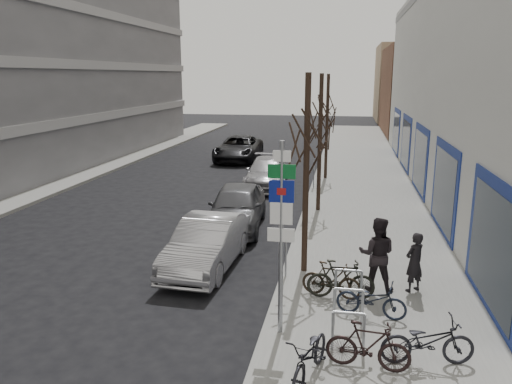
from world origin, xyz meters
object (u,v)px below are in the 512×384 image
at_px(bike_near_right, 368,345).
at_px(bike_mid_inner, 341,279).
at_px(highway_sign_pole, 281,227).
at_px(parked_car_back, 267,173).
at_px(pedestrian_far, 377,254).
at_px(meter_back, 314,172).
at_px(meter_front, 286,249).
at_px(bike_far_inner, 332,280).
at_px(parked_car_front, 207,243).
at_px(tree_far, 328,102).
at_px(tree_near, 307,127).
at_px(meter_mid, 304,200).
at_px(bike_far_curb, 428,337).
at_px(bike_near_left, 311,352).
at_px(lane_car, 239,148).
at_px(bike_rack, 348,302).
at_px(tree_mid, 321,110).
at_px(parked_car_mid, 237,206).
at_px(bike_mid_curb, 371,296).
at_px(pedestrian_near, 414,262).

distance_m(bike_near_right, bike_mid_inner, 2.98).
height_order(highway_sign_pole, parked_car_back, highway_sign_pole).
height_order(highway_sign_pole, pedestrian_far, highway_sign_pole).
bearing_deg(bike_mid_inner, meter_back, 3.93).
xyz_separation_m(meter_front, bike_far_inner, (1.25, -1.10, -0.31)).
distance_m(meter_front, bike_mid_inner, 1.88).
bearing_deg(parked_car_front, tree_far, 80.20).
height_order(meter_front, pedestrian_far, pedestrian_far).
xyz_separation_m(tree_near, meter_back, (-0.45, 10.50, -3.19)).
height_order(meter_mid, bike_far_inner, meter_mid).
bearing_deg(pedestrian_far, parked_car_back, -63.16).
distance_m(meter_back, bike_far_curb, 15.02).
xyz_separation_m(highway_sign_pole, parked_car_back, (-2.60, 14.52, -1.75)).
bearing_deg(tree_near, tree_far, 90.00).
bearing_deg(bike_near_left, bike_far_curb, 37.41).
bearing_deg(parked_car_back, bike_near_left, -82.16).
height_order(tree_far, parked_car_front, tree_far).
bearing_deg(lane_car, meter_mid, -69.76).
xyz_separation_m(meter_back, bike_near_right, (2.01, -15.07, -0.29)).
relative_size(bike_rack, tree_mid, 0.41).
bearing_deg(bike_mid_inner, bike_rack, -174.96).
bearing_deg(highway_sign_pole, pedestrian_far, 50.86).
bearing_deg(parked_car_front, meter_mid, 66.83).
height_order(bike_rack, lane_car, lane_car).
distance_m(tree_far, bike_far_curb, 17.73).
relative_size(bike_mid_inner, parked_car_front, 0.37).
bearing_deg(bike_far_curb, bike_near_left, 103.68).
height_order(highway_sign_pole, meter_back, highway_sign_pole).
bearing_deg(bike_far_inner, tree_near, 38.99).
bearing_deg(highway_sign_pole, tree_mid, 88.86).
bearing_deg(pedestrian_far, bike_rack, 76.26).
bearing_deg(parked_car_mid, pedestrian_far, -51.43).
bearing_deg(bike_near_left, parked_car_front, 137.32).
height_order(bike_rack, bike_far_inner, bike_far_inner).
bearing_deg(meter_mid, bike_far_curb, -71.35).
distance_m(tree_mid, bike_mid_curb, 9.75).
bearing_deg(bike_near_left, bike_rack, 87.84).
bearing_deg(bike_rack, pedestrian_near, 51.77).
bearing_deg(bike_far_inner, parked_car_mid, 44.88).
bearing_deg(pedestrian_far, bike_far_curb, 108.97).
relative_size(bike_near_left, bike_mid_inner, 1.05).
bearing_deg(bike_mid_inner, bike_far_inner, 77.77).
xyz_separation_m(parked_car_front, pedestrian_near, (5.60, -0.97, 0.19)).
bearing_deg(meter_mid, meter_back, 90.00).
bearing_deg(meter_front, lane_car, 105.91).
xyz_separation_m(bike_near_left, parked_car_mid, (-3.35, 9.13, 0.12)).
bearing_deg(pedestrian_far, lane_car, -62.81).
relative_size(meter_front, bike_near_right, 0.81).
distance_m(bike_near_left, bike_far_inner, 3.49).
relative_size(tree_far, bike_mid_curb, 3.52).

